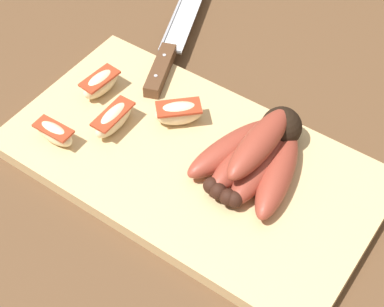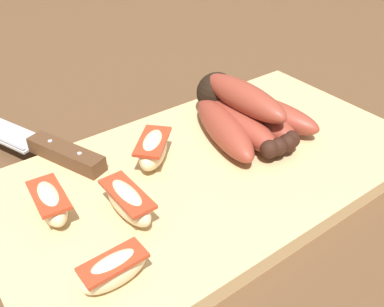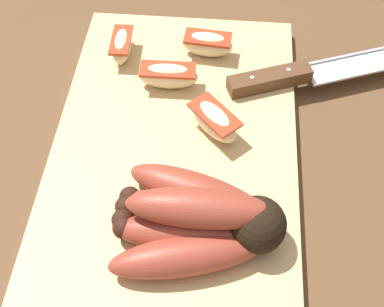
{
  "view_description": "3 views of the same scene",
  "coord_description": "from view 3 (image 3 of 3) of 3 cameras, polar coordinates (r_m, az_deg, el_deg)",
  "views": [
    {
      "loc": [
        0.29,
        -0.4,
        0.62
      ],
      "look_at": [
        0.02,
        -0.02,
        0.06
      ],
      "focal_mm": 57.05,
      "sensor_mm": 36.0,
      "label": 1
    },
    {
      "loc": [
        -0.23,
        -0.28,
        0.3
      ],
      "look_at": [
        -0.01,
        0.02,
        0.03
      ],
      "focal_mm": 39.85,
      "sensor_mm": 36.0,
      "label": 2
    },
    {
      "loc": [
        0.31,
        0.05,
        0.45
      ],
      "look_at": [
        0.02,
        0.03,
        0.06
      ],
      "focal_mm": 47.43,
      "sensor_mm": 36.0,
      "label": 3
    }
  ],
  "objects": [
    {
      "name": "ground_plane",
      "position": [
        0.55,
        -2.76,
        -1.76
      ],
      "size": [
        6.0,
        6.0,
        0.0
      ],
      "primitive_type": "plane",
      "color": "brown"
    },
    {
      "name": "cutting_board",
      "position": [
        0.54,
        -2.27,
        -1.93
      ],
      "size": [
        0.48,
        0.26,
        0.02
      ],
      "primitive_type": "cube",
      "color": "tan",
      "rests_on": "ground_plane"
    },
    {
      "name": "banana_bunch",
      "position": [
        0.47,
        0.87,
        -7.5
      ],
      "size": [
        0.14,
        0.16,
        0.06
      ],
      "color": "black",
      "rests_on": "cutting_board"
    },
    {
      "name": "chefs_knife",
      "position": [
        0.63,
        12.82,
        8.87
      ],
      "size": [
        0.13,
        0.27,
        0.02
      ],
      "color": "silver",
      "rests_on": "cutting_board"
    },
    {
      "name": "apple_wedge_near",
      "position": [
        0.64,
        -7.9,
        11.95
      ],
      "size": [
        0.06,
        0.02,
        0.03
      ],
      "color": "beige",
      "rests_on": "cutting_board"
    },
    {
      "name": "apple_wedge_middle",
      "position": [
        0.59,
        -2.72,
        8.75
      ],
      "size": [
        0.03,
        0.07,
        0.03
      ],
      "color": "beige",
      "rests_on": "cutting_board"
    },
    {
      "name": "apple_wedge_far",
      "position": [
        0.63,
        1.76,
        12.23
      ],
      "size": [
        0.03,
        0.06,
        0.03
      ],
      "color": "beige",
      "rests_on": "cutting_board"
    },
    {
      "name": "apple_wedge_extra",
      "position": [
        0.55,
        2.52,
        3.71
      ],
      "size": [
        0.07,
        0.06,
        0.03
      ],
      "color": "beige",
      "rests_on": "cutting_board"
    }
  ]
}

